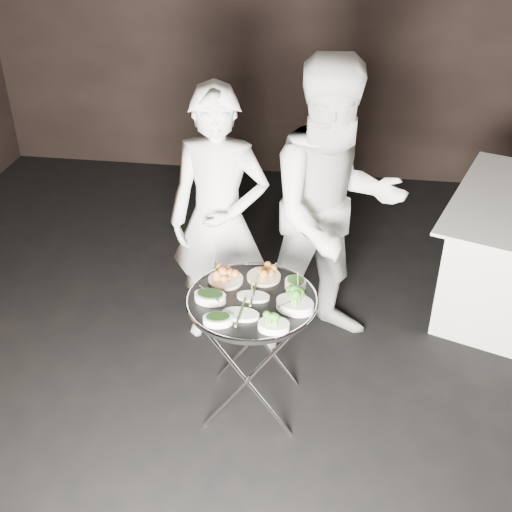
# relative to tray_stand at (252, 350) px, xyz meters

# --- Properties ---
(floor) EXTENTS (6.00, 7.00, 0.05)m
(floor) POSITION_rel_tray_stand_xyz_m (-0.04, -0.20, -0.45)
(floor) COLOR black
(floor) RESTS_ON ground
(wall_back) EXTENTS (6.00, 0.05, 3.00)m
(wall_back) POSITION_rel_tray_stand_xyz_m (-0.04, 3.33, 1.07)
(wall_back) COLOR black
(wall_back) RESTS_ON floor
(tray_stand) EXTENTS (0.52, 0.44, 0.76)m
(tray_stand) POSITION_rel_tray_stand_xyz_m (0.00, 0.00, 0.00)
(tray_stand) COLOR silver
(tray_stand) RESTS_ON floor
(serving_tray) EXTENTS (0.71, 0.71, 0.04)m
(serving_tray) POSITION_rel_tray_stand_xyz_m (0.00, 0.00, 0.34)
(serving_tray) COLOR black
(serving_tray) RESTS_ON tray_stand
(potato_plate_a) EXTENTS (0.19, 0.19, 0.07)m
(potato_plate_a) POSITION_rel_tray_stand_xyz_m (-0.17, 0.15, 0.38)
(potato_plate_a) COLOR beige
(potato_plate_a) RESTS_ON serving_tray
(potato_plate_b) EXTENTS (0.19, 0.19, 0.07)m
(potato_plate_b) POSITION_rel_tray_stand_xyz_m (0.04, 0.21, 0.38)
(potato_plate_b) COLOR beige
(potato_plate_b) RESTS_ON serving_tray
(greens_bowl) EXTENTS (0.12, 0.12, 0.07)m
(greens_bowl) POSITION_rel_tray_stand_xyz_m (0.22, 0.14, 0.38)
(greens_bowl) COLOR white
(greens_bowl) RESTS_ON serving_tray
(asparagus_plate_a) EXTENTS (0.18, 0.10, 0.04)m
(asparagus_plate_a) POSITION_rel_tray_stand_xyz_m (0.01, 0.01, 0.36)
(asparagus_plate_a) COLOR white
(asparagus_plate_a) RESTS_ON serving_tray
(asparagus_plate_b) EXTENTS (0.20, 0.12, 0.04)m
(asparagus_plate_b) POSITION_rel_tray_stand_xyz_m (-0.03, -0.15, 0.37)
(asparagus_plate_b) COLOR white
(asparagus_plate_b) RESTS_ON serving_tray
(spinach_bowl_a) EXTENTS (0.18, 0.13, 0.07)m
(spinach_bowl_a) POSITION_rel_tray_stand_xyz_m (-0.21, -0.05, 0.38)
(spinach_bowl_a) COLOR white
(spinach_bowl_a) RESTS_ON serving_tray
(spinach_bowl_b) EXTENTS (0.16, 0.12, 0.06)m
(spinach_bowl_b) POSITION_rel_tray_stand_xyz_m (-0.14, -0.23, 0.38)
(spinach_bowl_b) COLOR white
(spinach_bowl_b) RESTS_ON serving_tray
(broccoli_bowl_a) EXTENTS (0.23, 0.19, 0.08)m
(broccoli_bowl_a) POSITION_rel_tray_stand_xyz_m (0.23, -0.06, 0.39)
(broccoli_bowl_a) COLOR white
(broccoli_bowl_a) RESTS_ON serving_tray
(broccoli_bowl_b) EXTENTS (0.16, 0.11, 0.07)m
(broccoli_bowl_b) POSITION_rel_tray_stand_xyz_m (0.14, -0.24, 0.38)
(broccoli_bowl_b) COLOR white
(broccoli_bowl_b) RESTS_ON serving_tray
(serving_utensils) EXTENTS (0.58, 0.41, 0.01)m
(serving_utensils) POSITION_rel_tray_stand_xyz_m (0.02, 0.07, 0.40)
(serving_utensils) COLOR silver
(serving_utensils) RESTS_ON serving_tray
(waiter_left) EXTENTS (0.64, 0.43, 1.71)m
(waiter_left) POSITION_rel_tray_stand_xyz_m (-0.30, 0.67, 0.43)
(waiter_left) COLOR silver
(waiter_left) RESTS_ON floor
(waiter_right) EXTENTS (1.14, 1.04, 1.89)m
(waiter_right) POSITION_rel_tray_stand_xyz_m (0.39, 0.72, 0.52)
(waiter_right) COLOR silver
(waiter_right) RESTS_ON floor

